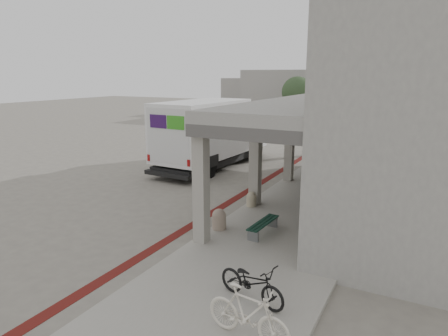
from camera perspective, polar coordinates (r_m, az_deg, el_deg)
The scene contains 14 objects.
ground at distance 16.03m, azimuth -3.25°, elevation -4.91°, with size 120.00×120.00×0.00m, color #6C655D.
bike_lane_stripe at distance 17.28m, azimuth 3.02°, elevation -3.54°, with size 0.35×40.00×0.01m, color #561411.
sidewalk at distance 14.48m, azimuth 10.58°, elevation -6.89°, with size 4.40×28.00×0.12m, color gray.
transit_building at distance 17.66m, azimuth 24.37°, elevation 6.92°, with size 7.60×17.00×7.00m.
distant_backdrop at distance 50.15m, azimuth 15.51°, elevation 10.16°, with size 28.00×10.00×6.50m.
tree_left at distance 43.06m, azimuth 10.40°, elevation 10.62°, with size 3.20×3.20×4.80m.
tree_mid at distance 43.49m, azimuth 20.17°, elevation 10.06°, with size 3.20×3.20×4.80m.
fedex_truck at distance 21.89m, azimuth -1.56°, elevation 5.24°, with size 3.10×8.68×3.65m.
bench at distance 12.63m, azimuth 5.61°, elevation -8.15°, with size 0.46×1.65×0.38m.
bollard_near at distance 12.93m, azimuth -0.71°, elevation -7.28°, with size 0.45×0.45×0.67m.
bollard_far at distance 15.14m, azimuth 3.93°, elevation -4.44°, with size 0.37×0.37×0.56m.
utility_cabinet at distance 14.21m, azimuth 14.77°, elevation -4.85°, with size 0.50×0.67×1.12m, color slate.
bicycle_black at distance 9.05m, azimuth 3.98°, elevation -15.96°, with size 0.60×1.73×0.91m, color black.
bicycle_cream at distance 7.89m, azimuth 3.45°, elevation -20.10°, with size 0.50×1.78×1.07m, color silver.
Camera 1 is at (7.85, -13.06, 4.99)m, focal length 32.00 mm.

